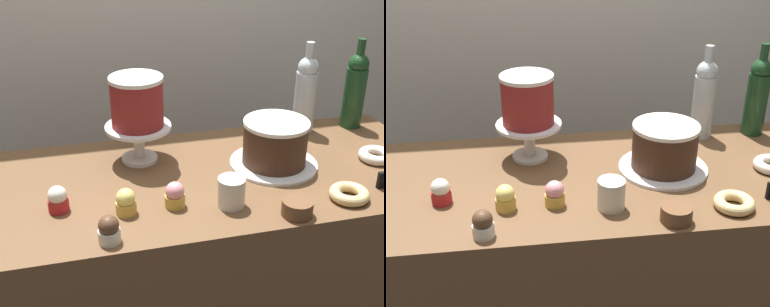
{
  "view_description": "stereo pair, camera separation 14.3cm",
  "coord_description": "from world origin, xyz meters",
  "views": [
    {
      "loc": [
        -0.32,
        -1.3,
        1.66
      ],
      "look_at": [
        0.0,
        0.0,
        0.98
      ],
      "focal_mm": 47.25,
      "sensor_mm": 36.0,
      "label": 1
    },
    {
      "loc": [
        -0.18,
        -1.32,
        1.66
      ],
      "look_at": [
        0.0,
        0.0,
        0.98
      ],
      "focal_mm": 47.25,
      "sensor_mm": 36.0,
      "label": 2
    }
  ],
  "objects": [
    {
      "name": "cookie_stack",
      "position": [
        0.22,
        -0.27,
        0.93
      ],
      "size": [
        0.08,
        0.08,
        0.04
      ],
      "color": "brown",
      "rests_on": "display_counter"
    },
    {
      "name": "display_counter",
      "position": [
        0.0,
        0.0,
        0.45
      ],
      "size": [
        1.58,
        0.64,
        0.9
      ],
      "color": "brown",
      "rests_on": "ground_plane"
    },
    {
      "name": "silver_serving_platter",
      "position": [
        0.27,
        0.01,
        0.91
      ],
      "size": [
        0.28,
        0.28,
        0.01
      ],
      "color": "white",
      "rests_on": "display_counter"
    },
    {
      "name": "coffee_cup_ceramic",
      "position": [
        0.07,
        -0.18,
        0.95
      ],
      "size": [
        0.08,
        0.08,
        0.08
      ],
      "color": "silver",
      "rests_on": "display_counter"
    },
    {
      "name": "cupcake_strawberry",
      "position": [
        -0.08,
        -0.15,
        0.94
      ],
      "size": [
        0.06,
        0.06,
        0.07
      ],
      "color": "gold",
      "rests_on": "display_counter"
    },
    {
      "name": "chocolate_round_cake",
      "position": [
        0.27,
        0.01,
        0.98
      ],
      "size": [
        0.2,
        0.2,
        0.14
      ],
      "color": "#3D2619",
      "rests_on": "silver_serving_platter"
    },
    {
      "name": "cupcake_chocolate",
      "position": [
        -0.27,
        -0.26,
        0.94
      ],
      "size": [
        0.06,
        0.06,
        0.07
      ],
      "color": "white",
      "rests_on": "display_counter"
    },
    {
      "name": "white_layer_cake",
      "position": [
        -0.14,
        0.15,
        1.11
      ],
      "size": [
        0.17,
        0.17,
        0.16
      ],
      "color": "maroon",
      "rests_on": "cake_stand_pedestal"
    },
    {
      "name": "wine_bottle_clear",
      "position": [
        0.47,
        0.24,
        1.05
      ],
      "size": [
        0.08,
        0.08,
        0.33
      ],
      "color": "#B2BCC1",
      "rests_on": "display_counter"
    },
    {
      "name": "cupcake_vanilla",
      "position": [
        -0.39,
        -0.09,
        0.94
      ],
      "size": [
        0.06,
        0.06,
        0.07
      ],
      "color": "red",
      "rests_on": "display_counter"
    },
    {
      "name": "cake_stand_pedestal",
      "position": [
        -0.14,
        0.15,
        0.99
      ],
      "size": [
        0.21,
        0.21,
        0.12
      ],
      "color": "silver",
      "rests_on": "display_counter"
    },
    {
      "name": "cupcake_lemon",
      "position": [
        -0.22,
        -0.15,
        0.94
      ],
      "size": [
        0.06,
        0.06,
        0.07
      ],
      "color": "gold",
      "rests_on": "display_counter"
    },
    {
      "name": "wine_bottle_green",
      "position": [
        0.66,
        0.24,
        1.05
      ],
      "size": [
        0.08,
        0.08,
        0.33
      ],
      "color": "#193D1E",
      "rests_on": "display_counter"
    },
    {
      "name": "donut_glazed",
      "position": [
        0.4,
        -0.23,
        0.92
      ],
      "size": [
        0.11,
        0.11,
        0.03
      ],
      "color": "#E0C17F",
      "rests_on": "display_counter"
    }
  ]
}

